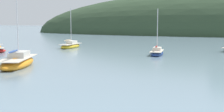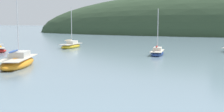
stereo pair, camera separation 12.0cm
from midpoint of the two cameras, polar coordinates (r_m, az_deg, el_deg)
name	(u,v)px [view 2 (the right image)]	position (r m, az deg, el deg)	size (l,w,h in m)	color
sailboat_orange_cutter	(18,62)	(30.56, -17.38, -1.08)	(4.35, 7.49, 9.78)	orange
sailboat_teal_outer	(71,46)	(48.81, -7.73, 1.96)	(2.20, 5.47, 6.93)	gold
sailboat_navy_dinghy	(157,53)	(38.92, 8.71, 0.64)	(1.76, 4.64, 6.08)	navy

